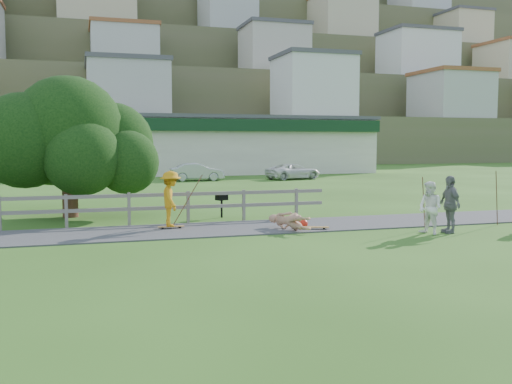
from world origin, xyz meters
TOP-DOWN VIEW (x-y plane):
  - ground at (0.00, 0.00)m, footprint 260.00×260.00m
  - path at (0.00, 1.50)m, footprint 34.00×3.00m
  - fence at (-4.62, 3.30)m, footprint 15.05×0.10m
  - strip_mall at (4.00, 34.94)m, footprint 32.50×10.75m
  - hillside at (0.00, 91.31)m, footprint 220.00×67.00m
  - skater_rider at (-2.79, 1.97)m, footprint 0.67×1.15m
  - skater_fallen at (0.73, 0.58)m, footprint 1.72×1.01m
  - spectator_a at (4.55, -1.31)m, footprint 0.80×0.92m
  - spectator_b at (5.30, -1.21)m, footprint 0.53×1.07m
  - car_silver at (2.47, 24.58)m, footprint 3.87×1.38m
  - car_white at (9.72, 24.02)m, footprint 4.57×2.93m
  - tree at (-5.93, 6.12)m, footprint 6.53×6.53m
  - bbq at (-0.56, 4.33)m, footprint 0.47×0.42m
  - longboard_rider at (-2.79, 1.97)m, footprint 0.84×0.22m
  - longboard_fallen at (1.53, 0.48)m, footprint 0.95×0.55m
  - helmet at (1.33, 0.93)m, footprint 0.32×0.32m
  - pole_rider at (-2.19, 2.37)m, footprint 0.03×0.03m
  - pole_spec_left at (4.89, -0.44)m, footprint 0.03×0.03m
  - pole_spec_right at (7.82, -0.26)m, footprint 0.03×0.03m

SIDE VIEW (x-z plane):
  - ground at x=0.00m, z-range 0.00..0.00m
  - path at x=0.00m, z-range 0.00..0.04m
  - longboard_rider at x=-2.79m, z-range 0.00..0.09m
  - longboard_fallen at x=1.53m, z-range 0.00..0.10m
  - helmet at x=1.33m, z-range 0.00..0.32m
  - skater_fallen at x=0.73m, z-range 0.00..0.62m
  - bbq at x=-0.56m, z-range 0.00..0.85m
  - car_white at x=9.72m, z-range 0.00..1.17m
  - car_silver at x=2.47m, z-range 0.00..1.27m
  - fence at x=-4.62m, z-range 0.17..1.27m
  - spectator_a at x=4.55m, z-range 0.00..1.61m
  - pole_spec_left at x=4.89m, z-range 0.00..1.69m
  - spectator_b at x=5.30m, z-range 0.00..1.77m
  - skater_rider at x=-2.79m, z-range 0.00..1.78m
  - pole_spec_right at x=7.82m, z-range 0.00..1.84m
  - pole_rider at x=-2.19m, z-range 0.00..2.00m
  - tree at x=-5.93m, z-range 0.00..4.38m
  - strip_mall at x=4.00m, z-range 0.03..5.13m
  - hillside at x=0.00m, z-range -9.34..38.16m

